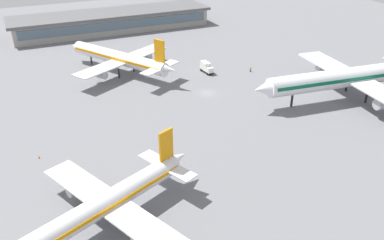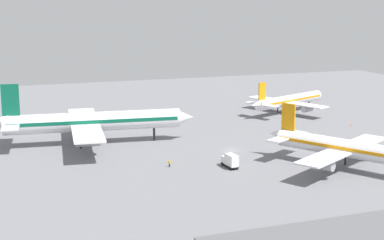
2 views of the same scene
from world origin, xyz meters
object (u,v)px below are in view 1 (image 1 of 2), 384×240
airplane_at_gate (103,205)px  safety_cone_near_gate (39,157)px  catering_truck (206,67)px  airplane_taxiing (350,77)px  ground_crew_worker (251,69)px  airplane_distant (120,58)px

airplane_at_gate → safety_cone_near_gate: airplane_at_gate is taller
catering_truck → safety_cone_near_gate: size_ratio=9.51×
airplane_taxiing → safety_cone_near_gate: bearing=3.8°
airplane_at_gate → safety_cone_near_gate: 27.48m
airplane_taxiing → airplane_at_gate: bearing=23.4°
catering_truck → ground_crew_worker: catering_truck is taller
airplane_at_gate → airplane_taxiing: airplane_taxiing is taller
airplane_taxiing → catering_truck: 43.24m
airplane_at_gate → catering_truck: airplane_at_gate is taller
airplane_distant → safety_cone_near_gate: 50.98m
catering_truck → ground_crew_worker: bearing=64.2°
airplane_taxiing → catering_truck: bearing=-46.0°
catering_truck → safety_cone_near_gate: bearing=-64.6°
ground_crew_worker → safety_cone_near_gate: 72.23m
airplane_distant → catering_truck: size_ratio=7.17×
airplane_at_gate → ground_crew_worker: bearing=-162.9°
ground_crew_worker → airplane_at_gate: bearing=-20.7°
airplane_distant → ground_crew_worker: (-38.25, 16.48, -4.13)m
airplane_at_gate → airplane_taxiing: size_ratio=0.67×
airplane_taxiing → catering_truck: size_ratio=9.91×
catering_truck → safety_cone_near_gate: 62.46m
airplane_at_gate → airplane_distant: bearing=-131.1°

